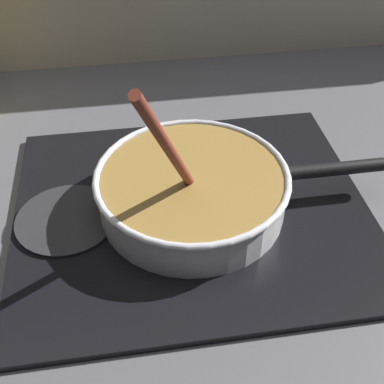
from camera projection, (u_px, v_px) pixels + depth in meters
ground at (174, 363)px, 0.63m from camera, size 2.40×1.60×0.04m
hob_plate at (192, 210)px, 0.80m from camera, size 0.56×0.48×0.01m
burner_ring at (192, 205)px, 0.80m from camera, size 0.18×0.18×0.01m
spare_burner at (66, 219)px, 0.78m from camera, size 0.16×0.16×0.01m
cooking_pan at (193, 189)px, 0.77m from camera, size 0.46×0.31×0.30m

